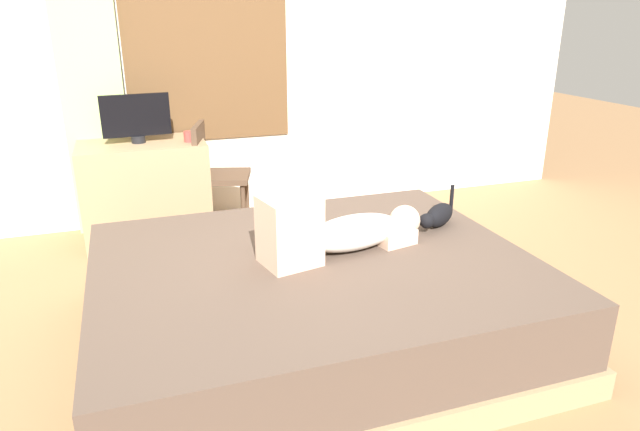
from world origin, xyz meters
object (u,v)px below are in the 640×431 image
desk (146,191)px  cup (189,137)px  cat (438,216)px  tv_monitor (136,118)px  chair_by_desk (214,170)px  person_lying (338,231)px  bed (314,300)px

desk → cup: size_ratio=11.59×
cup → cat: bearing=-51.1°
desk → tv_monitor: 0.55m
chair_by_desk → person_lying: bearing=-77.1°
bed → tv_monitor: size_ratio=4.60×
cup → bed: bearing=-76.8°
person_lying → desk: 1.96m
desk → bed: bearing=-67.6°
desk → cup: cup is taller
cup → person_lying: bearing=-71.7°
cat → bed: bearing=-166.5°
chair_by_desk → tv_monitor: bearing=170.6°
tv_monitor → cup: tv_monitor is taller
bed → chair_by_desk: (-0.23, 1.70, 0.28)m
tv_monitor → person_lying: bearing=-62.7°
cat → desk: desk is taller
desk → tv_monitor: (-0.01, 0.00, 0.55)m
person_lying → cup: bearing=108.3°
cat → desk: (-1.55, 1.59, -0.17)m
person_lying → cat: person_lying is taller
cat → cup: (-1.21, 1.50, 0.24)m
chair_by_desk → desk: bearing=170.3°
cat → desk: bearing=134.2°
bed → cat: size_ratio=7.06×
tv_monitor → chair_by_desk: 0.67m
bed → cup: (-0.40, 1.70, 0.55)m
person_lying → desk: (-0.88, 1.74, -0.21)m
cup → chair_by_desk: bearing=0.6°
desk → chair_by_desk: chair_by_desk is taller
bed → cat: 0.89m
person_lying → tv_monitor: size_ratio=1.96×
bed → person_lying: bearing=18.4°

